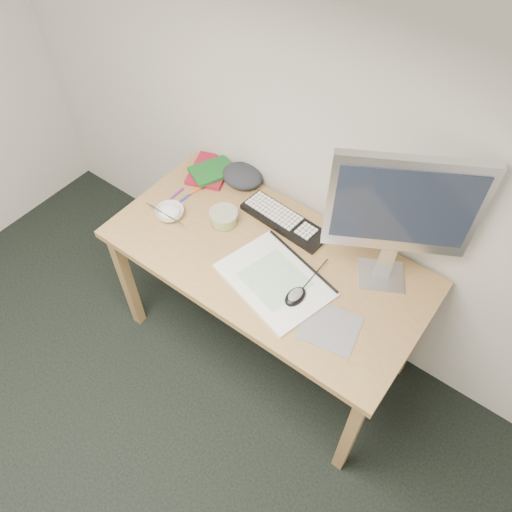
% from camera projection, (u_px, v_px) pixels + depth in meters
% --- Properties ---
extents(desk, '(1.40, 0.70, 0.75)m').
position_uv_depth(desk, '(266.00, 268.00, 2.20)').
color(desk, '#A1824A').
rests_on(desk, ground).
extents(mousepad, '(0.25, 0.23, 0.00)m').
position_uv_depth(mousepad, '(330.00, 327.00, 1.91)').
color(mousepad, gray).
rests_on(mousepad, desk).
extents(sketchpad, '(0.51, 0.42, 0.01)m').
position_uv_depth(sketchpad, '(275.00, 280.00, 2.05)').
color(sketchpad, white).
rests_on(sketchpad, desk).
extents(keyboard, '(0.43, 0.17, 0.02)m').
position_uv_depth(keyboard, '(284.00, 221.00, 2.25)').
color(keyboard, black).
rests_on(keyboard, desk).
extents(monitor, '(0.49, 0.30, 0.63)m').
position_uv_depth(monitor, '(402.00, 210.00, 1.77)').
color(monitor, silver).
rests_on(monitor, desk).
extents(mouse, '(0.07, 0.11, 0.04)m').
position_uv_depth(mouse, '(295.00, 295.00, 1.97)').
color(mouse, black).
rests_on(mouse, sketchpad).
extents(rice_bowl, '(0.15, 0.15, 0.04)m').
position_uv_depth(rice_bowl, '(170.00, 213.00, 2.27)').
color(rice_bowl, white).
rests_on(rice_bowl, desk).
extents(chopsticks, '(0.22, 0.02, 0.02)m').
position_uv_depth(chopsticks, '(164.00, 214.00, 2.24)').
color(chopsticks, '#B4B4B6').
rests_on(chopsticks, rice_bowl).
extents(fruit_tub, '(0.14, 0.14, 0.06)m').
position_uv_depth(fruit_tub, '(224.00, 217.00, 2.24)').
color(fruit_tub, gold).
rests_on(fruit_tub, desk).
extents(book_red, '(0.25, 0.28, 0.02)m').
position_uv_depth(book_red, '(210.00, 171.00, 2.47)').
color(book_red, maroon).
rests_on(book_red, desk).
extents(book_green, '(0.22, 0.25, 0.02)m').
position_uv_depth(book_green, '(212.00, 171.00, 2.43)').
color(book_green, '#175D21').
rests_on(book_green, book_red).
extents(cloth_lump, '(0.20, 0.17, 0.07)m').
position_uv_depth(cloth_lump, '(242.00, 176.00, 2.41)').
color(cloth_lump, '#292C31').
rests_on(cloth_lump, desk).
extents(pencil_pink, '(0.15, 0.05, 0.01)m').
position_uv_depth(pencil_pink, '(273.00, 250.00, 2.16)').
color(pencil_pink, pink).
rests_on(pencil_pink, desk).
extents(pencil_tan, '(0.19, 0.08, 0.01)m').
position_uv_depth(pencil_tan, '(288.00, 251.00, 2.15)').
color(pencil_tan, tan).
rests_on(pencil_tan, desk).
extents(pencil_black, '(0.19, 0.04, 0.01)m').
position_uv_depth(pencil_black, '(281.00, 254.00, 2.14)').
color(pencil_black, black).
rests_on(pencil_black, desk).
extents(marker_blue, '(0.02, 0.12, 0.01)m').
position_uv_depth(marker_blue, '(188.00, 196.00, 2.36)').
color(marker_blue, '#2135B3').
rests_on(marker_blue, desk).
extents(marker_orange, '(0.04, 0.14, 0.01)m').
position_uv_depth(marker_orange, '(200.00, 188.00, 2.40)').
color(marker_orange, orange).
rests_on(marker_orange, desk).
extents(marker_purple, '(0.01, 0.12, 0.01)m').
position_uv_depth(marker_purple, '(174.00, 196.00, 2.36)').
color(marker_purple, '#6E2892').
rests_on(marker_purple, desk).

